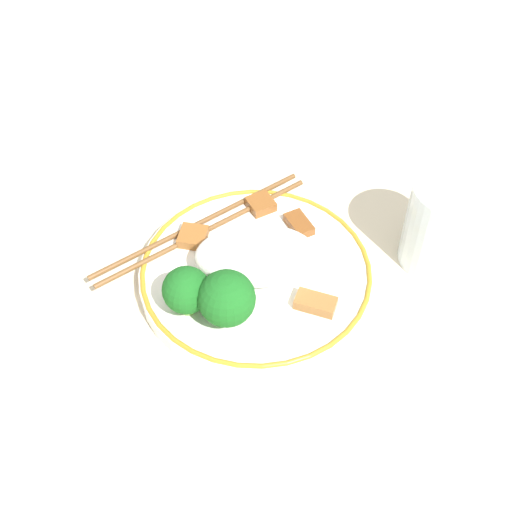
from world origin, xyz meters
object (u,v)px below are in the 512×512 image
plate (256,275)px  broccoli_back_center (227,299)px  drinking_glass (444,224)px  chopsticks (201,227)px  broccoli_back_left (186,291)px

plate → broccoli_back_center: 0.07m
drinking_glass → chopsticks: bearing=-8.3°
broccoli_back_center → chopsticks: 0.12m
broccoli_back_center → drinking_glass: (-0.21, -0.08, -0.00)m
broccoli_back_left → drinking_glass: drinking_glass is taller
broccoli_back_center → drinking_glass: drinking_glass is taller
plate → chopsticks: (0.05, -0.06, 0.01)m
plate → drinking_glass: drinking_glass is taller
broccoli_back_left → broccoli_back_center: bearing=157.9°
chopsticks → drinking_glass: bearing=171.7°
plate → chopsticks: 0.08m
plate → drinking_glass: (-0.18, -0.02, 0.04)m
plate → broccoli_back_left: size_ratio=4.52×
chopsticks → drinking_glass: drinking_glass is taller
broccoli_back_left → broccoli_back_center: (-0.04, 0.01, 0.00)m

